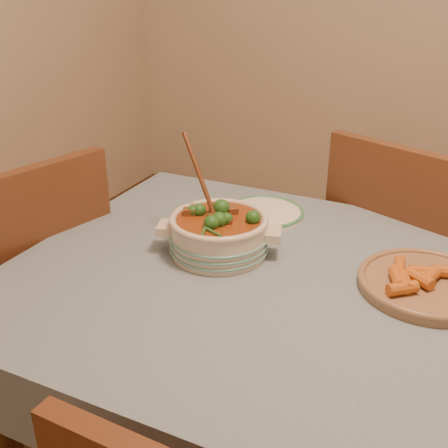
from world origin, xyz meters
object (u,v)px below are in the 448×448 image
stew_casserole (219,231)px  chair_left (32,285)px  chair_far (401,260)px  dining_table (344,329)px  white_plate (264,213)px  fried_plate (427,282)px

stew_casserole → chair_left: size_ratio=0.34×
chair_far → dining_table: bearing=107.1°
stew_casserole → dining_table: bearing=-9.9°
white_plate → dining_table: bearing=-44.3°
dining_table → white_plate: (-0.35, 0.34, 0.10)m
stew_casserole → chair_left: stew_casserole is taller
dining_table → fried_plate: (0.16, 0.11, 0.11)m
dining_table → chair_far: (0.04, 0.63, -0.11)m
chair_left → dining_table: bearing=106.7°
white_plate → fried_plate: (0.51, -0.23, 0.01)m
fried_plate → chair_left: 1.16m
chair_left → fried_plate: bearing=112.1°
chair_left → stew_casserole: bearing=113.7°
white_plate → chair_far: bearing=36.8°
fried_plate → chair_far: (-0.12, 0.51, -0.23)m
chair_far → white_plate: bearing=57.5°
white_plate → chair_far: size_ratio=0.32×
dining_table → white_plate: bearing=135.7°
dining_table → chair_left: 0.98m
fried_plate → chair_far: bearing=103.1°
white_plate → fried_plate: 0.55m
dining_table → chair_far: size_ratio=1.73×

